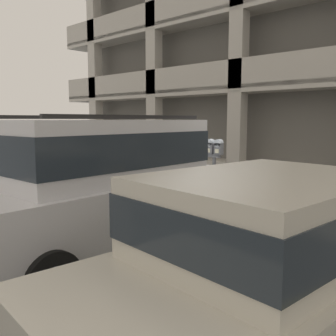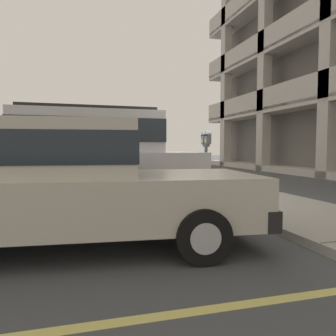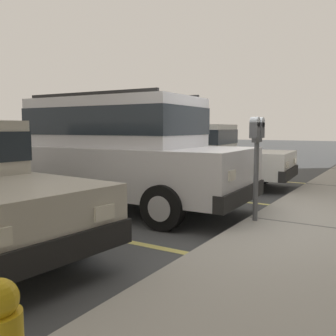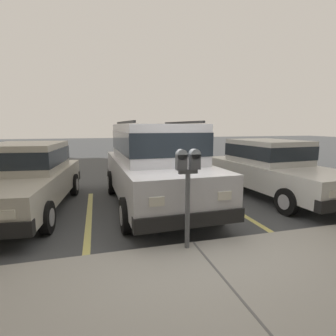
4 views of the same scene
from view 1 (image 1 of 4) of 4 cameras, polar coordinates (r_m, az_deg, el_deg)
The scene contains 7 objects.
ground_plane at distance 7.33m, azimuth 4.28°, elevation -8.67°, with size 80.00×80.00×0.10m.
sidewalk at distance 8.32m, azimuth 9.96°, elevation -6.03°, with size 40.00×2.20×0.12m.
parking_stall_lines at distance 5.33m, azimuth 8.57°, elevation -14.42°, with size 13.15×4.80×0.01m.
silver_suv at distance 5.48m, azimuth -9.86°, elevation -2.04°, with size 2.13×4.84×2.03m.
red_sedan at distance 8.38m, azimuth -24.09°, elevation -1.18°, with size 2.07×4.60×1.54m.
dark_hatchback at distance 3.40m, azimuth 16.47°, elevation -12.82°, with size 2.15×4.63×1.54m.
parking_meter_near at distance 7.27m, azimuth 7.06°, elevation 1.42°, with size 0.35×0.12×1.49m.
Camera 1 is at (4.42, -5.49, 1.98)m, focal length 40.00 mm.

